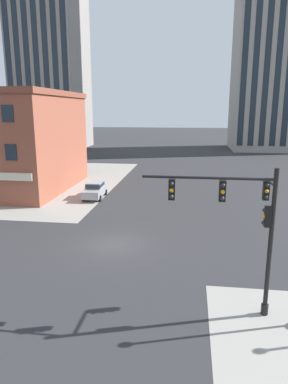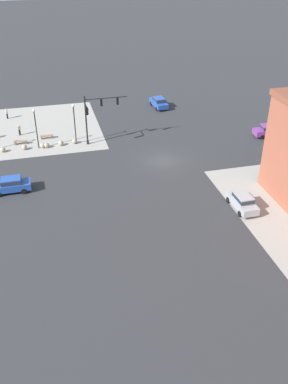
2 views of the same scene
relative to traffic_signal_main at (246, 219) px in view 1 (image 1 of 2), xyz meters
The scene contains 3 objects.
ground_plane 11.20m from the traffic_signal_main, 136.51° to the left, with size 320.00×320.00×0.00m, color #2D2D30.
traffic_signal_main is the anchor object (origin of this frame).
car_cross_eastbound 23.39m from the traffic_signal_main, 122.25° to the left, with size 1.98×4.44×1.68m.
Camera 1 is at (5.02, -21.97, 9.03)m, focal length 32.58 mm.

